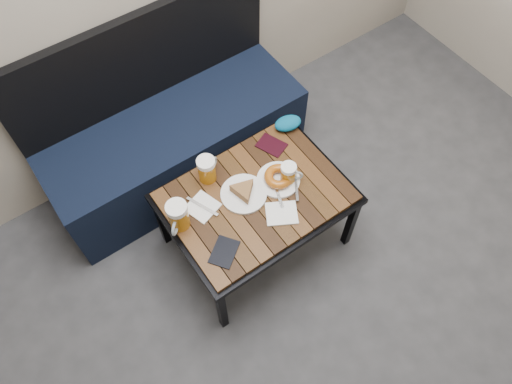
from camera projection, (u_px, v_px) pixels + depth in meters
room_shell at (425, 86)px, 0.93m from camera, size 4.00×4.00×4.00m
bench at (174, 139)px, 2.72m from camera, size 1.40×0.50×0.95m
cafe_table at (256, 200)px, 2.33m from camera, size 0.84×0.62×0.47m
beer_mug_left at (178, 216)px, 2.15m from camera, size 0.13×0.13×0.15m
beer_mug_centre at (207, 169)px, 2.29m from camera, size 0.13×0.11×0.14m
beer_mug_right at (289, 174)px, 2.29m from camera, size 0.11×0.10×0.12m
plate_pie at (244, 192)px, 2.28m from camera, size 0.21×0.21×0.06m
plate_bagel at (279, 178)px, 2.32m from camera, size 0.22×0.25×0.06m
napkin_left at (202, 207)px, 2.26m from camera, size 0.16×0.16×0.01m
napkin_right at (282, 213)px, 2.24m from camera, size 0.18×0.17×0.01m
passport_navy at (224, 252)px, 2.14m from camera, size 0.17×0.16×0.01m
passport_burgundy at (271, 145)px, 2.44m from camera, size 0.14×0.16×0.01m
knit_pouch at (288, 123)px, 2.48m from camera, size 0.16×0.12×0.06m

